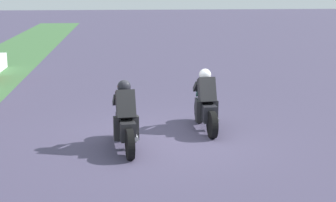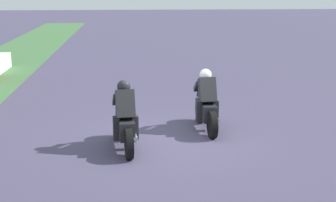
# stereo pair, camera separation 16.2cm
# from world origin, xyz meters

# --- Properties ---
(ground_plane) EXTENTS (120.00, 120.00, 0.00)m
(ground_plane) POSITION_xyz_m (0.00, 0.00, 0.00)
(ground_plane) COLOR #443D57
(rider_lane_a) EXTENTS (2.04, 0.55, 1.51)m
(rider_lane_a) POSITION_xyz_m (0.69, -1.05, 0.62)
(rider_lane_a) COLOR black
(rider_lane_a) RESTS_ON ground_plane
(rider_lane_b) EXTENTS (2.04, 0.57, 1.51)m
(rider_lane_b) POSITION_xyz_m (-0.61, 0.94, 0.62)
(rider_lane_b) COLOR black
(rider_lane_b) RESTS_ON ground_plane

